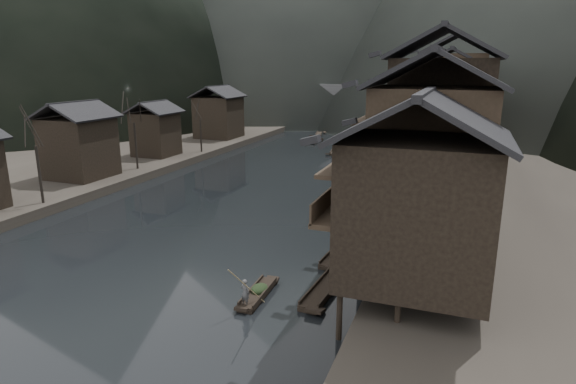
% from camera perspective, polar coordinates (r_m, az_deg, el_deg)
% --- Properties ---
extents(water, '(300.00, 300.00, 0.00)m').
position_cam_1_polar(water, '(38.70, -10.76, -5.13)').
color(water, black).
rests_on(water, ground).
extents(left_bank, '(40.00, 200.00, 1.20)m').
position_cam_1_polar(left_bank, '(90.14, -16.93, 6.31)').
color(left_bank, '#2D2823').
rests_on(left_bank, ground).
extents(stilt_houses, '(9.00, 67.60, 16.66)m').
position_cam_1_polar(stilt_houses, '(50.99, 18.44, 9.54)').
color(stilt_houses, black).
rests_on(stilt_houses, ground).
extents(left_houses, '(8.10, 53.20, 8.73)m').
position_cam_1_polar(left_houses, '(65.10, -17.52, 7.68)').
color(left_houses, black).
rests_on(left_houses, left_bank).
extents(bare_trees, '(3.93, 40.95, 7.86)m').
position_cam_1_polar(bare_trees, '(53.06, -23.00, 6.94)').
color(bare_trees, black).
rests_on(bare_trees, left_bank).
extents(moored_sampans, '(3.16, 60.65, 0.47)m').
position_cam_1_polar(moored_sampans, '(54.22, 12.15, 0.83)').
color(moored_sampans, black).
rests_on(moored_sampans, water).
extents(midriver_boats, '(9.78, 23.12, 0.45)m').
position_cam_1_polar(midriver_boats, '(83.67, 4.05, 6.02)').
color(midriver_boats, black).
rests_on(midriver_boats, water).
extents(stone_bridge, '(40.00, 6.00, 9.00)m').
position_cam_1_polar(stone_bridge, '(105.04, 9.95, 10.34)').
color(stone_bridge, '#4C4C4F').
rests_on(stone_bridge, ground).
extents(hero_sampan, '(1.11, 4.53, 0.43)m').
position_cam_1_polar(hero_sampan, '(28.59, -3.57, -11.90)').
color(hero_sampan, black).
rests_on(hero_sampan, water).
extents(cargo_heap, '(0.99, 1.30, 0.59)m').
position_cam_1_polar(cargo_heap, '(28.52, -3.40, -10.79)').
color(cargo_heap, black).
rests_on(cargo_heap, hero_sampan).
extents(boatman, '(0.66, 0.53, 1.57)m').
position_cam_1_polar(boatman, '(26.89, -5.11, -11.35)').
color(boatman, '#4D4E50').
rests_on(boatman, hero_sampan).
extents(bamboo_pole, '(1.16, 2.54, 3.04)m').
position_cam_1_polar(bamboo_pole, '(25.87, -4.83, -6.84)').
color(bamboo_pole, '#8C7A51').
rests_on(bamboo_pole, boatman).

